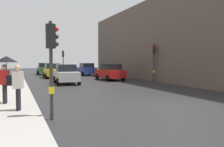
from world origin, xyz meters
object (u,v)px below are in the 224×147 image
car_yellow_taxi (53,71)px  pedestrian_with_black_backpack (17,85)px  car_green_estate (44,69)px  car_silver_hatchback (66,74)px  traffic_light_mid_street (154,56)px  pedestrian_with_umbrella (6,66)px  traffic_light_near_left (52,52)px  car_blue_van (86,69)px  car_red_sedan (110,72)px  traffic_light_far_median (63,58)px

car_yellow_taxi → pedestrian_with_black_backpack: size_ratio=2.39×
car_green_estate → pedestrian_with_black_backpack: size_ratio=2.40×
car_silver_hatchback → traffic_light_mid_street: bearing=-12.7°
car_silver_hatchback → pedestrian_with_umbrella: 10.52m
traffic_light_mid_street → car_silver_hatchback: traffic_light_mid_street is taller
car_silver_hatchback → pedestrian_with_umbrella: pedestrian_with_umbrella is taller
car_yellow_taxi → pedestrian_with_black_backpack: 19.48m
traffic_light_mid_street → pedestrian_with_umbrella: size_ratio=1.74×
traffic_light_near_left → pedestrian_with_black_backpack: bearing=129.7°
traffic_light_mid_street → traffic_light_near_left: bearing=-136.5°
car_blue_van → pedestrian_with_umbrella: bearing=-115.7°
traffic_light_near_left → car_green_estate: bearing=84.2°
car_red_sedan → car_green_estate: size_ratio=1.01×
car_yellow_taxi → pedestrian_with_umbrella: size_ratio=1.98×
traffic_light_near_left → traffic_light_mid_street: bearing=43.5°
traffic_light_mid_street → traffic_light_near_left: 15.53m
pedestrian_with_umbrella → traffic_light_far_median: bearing=72.6°
car_green_estate → pedestrian_with_umbrella: size_ratio=1.99×
car_blue_van → pedestrian_with_umbrella: (-9.80, -20.32, 0.96)m
car_green_estate → pedestrian_with_umbrella: bearing=-100.1°
car_red_sedan → pedestrian_with_umbrella: pedestrian_with_umbrella is taller
traffic_light_mid_street → car_green_estate: (-8.43, 17.06, -1.69)m
traffic_light_mid_street → car_red_sedan: size_ratio=0.87×
car_green_estate → pedestrian_with_umbrella: pedestrian_with_umbrella is taller
traffic_light_mid_street → pedestrian_with_black_backpack: traffic_light_mid_street is taller
traffic_light_near_left → car_yellow_taxi: traffic_light_near_left is taller
traffic_light_far_median → car_yellow_taxi: size_ratio=0.85×
car_silver_hatchback → car_blue_van: size_ratio=1.02×
car_red_sedan → car_blue_van: bearing=89.8°
traffic_light_far_median → car_silver_hatchback: traffic_light_far_median is taller
car_red_sedan → car_blue_van: 8.96m
car_green_estate → traffic_light_mid_street: bearing=-63.7°
traffic_light_mid_street → pedestrian_with_black_backpack: (-12.40, -9.32, -1.40)m
car_blue_van → traffic_light_mid_street: bearing=-76.7°
car_silver_hatchback → car_blue_van: 12.09m
traffic_light_mid_street → traffic_light_far_median: traffic_light_mid_street is taller
traffic_light_mid_street → car_green_estate: bearing=116.3°
pedestrian_with_black_backpack → traffic_light_far_median: bearing=74.8°
car_blue_van → pedestrian_with_black_backpack: size_ratio=2.37×
car_green_estate → pedestrian_with_black_backpack: (-3.97, -26.39, 0.29)m
traffic_light_mid_street → car_silver_hatchback: (-8.18, 1.85, -1.69)m
traffic_light_near_left → car_green_estate: traffic_light_near_left is taller
traffic_light_near_left → pedestrian_with_black_backpack: 2.17m
pedestrian_with_black_backpack → car_red_sedan: bearing=54.6°
car_red_sedan → car_blue_van: size_ratio=1.02×
car_silver_hatchback → car_blue_van: (5.15, 10.93, 0.00)m
car_red_sedan → traffic_light_near_left: bearing=-119.5°
traffic_light_far_median → car_yellow_taxi: 4.68m
car_silver_hatchback → car_red_sedan: 5.49m
car_green_estate → pedestrian_with_black_backpack: bearing=-98.5°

